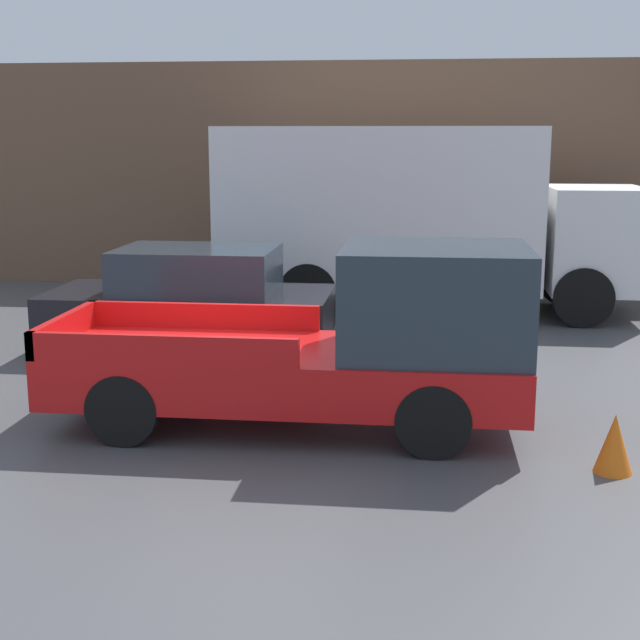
{
  "coord_description": "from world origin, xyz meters",
  "views": [
    {
      "loc": [
        2.34,
        -10.3,
        3.39
      ],
      "look_at": [
        1.06,
        0.75,
        1.08
      ],
      "focal_mm": 50.0,
      "sensor_mm": 36.0,
      "label": 1
    }
  ],
  "objects_px": {
    "car": "(192,300)",
    "delivery_truck": "(411,214)",
    "pickup_truck": "(341,344)",
    "traffic_cone": "(614,443)"
  },
  "relations": [
    {
      "from": "pickup_truck",
      "to": "car",
      "type": "bearing_deg",
      "value": 127.75
    },
    {
      "from": "pickup_truck",
      "to": "traffic_cone",
      "type": "relative_size",
      "value": 8.88
    },
    {
      "from": "delivery_truck",
      "to": "traffic_cone",
      "type": "distance_m",
      "value": 8.78
    },
    {
      "from": "traffic_cone",
      "to": "car",
      "type": "bearing_deg",
      "value": 140.72
    },
    {
      "from": "car",
      "to": "traffic_cone",
      "type": "height_order",
      "value": "car"
    },
    {
      "from": "car",
      "to": "delivery_truck",
      "type": "distance_m",
      "value": 5.16
    },
    {
      "from": "car",
      "to": "delivery_truck",
      "type": "height_order",
      "value": "delivery_truck"
    },
    {
      "from": "car",
      "to": "traffic_cone",
      "type": "relative_size",
      "value": 7.16
    },
    {
      "from": "pickup_truck",
      "to": "car",
      "type": "xyz_separation_m",
      "value": [
        -2.67,
        3.45,
        -0.16
      ]
    },
    {
      "from": "pickup_truck",
      "to": "traffic_cone",
      "type": "bearing_deg",
      "value": -20.99
    }
  ]
}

